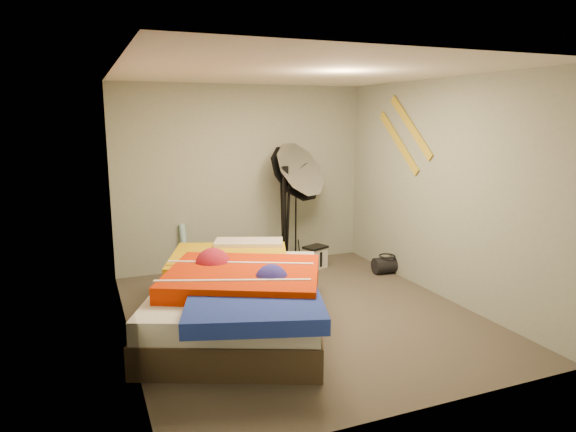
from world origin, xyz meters
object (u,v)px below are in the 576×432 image
photo_umbrella (295,174)px  camera_tripod (285,213)px  tote_bag (244,258)px  camera_case (315,258)px  wrapping_roll (184,249)px  bed (240,296)px  duffel_bag (387,265)px

photo_umbrella → camera_tripod: 0.58m
tote_bag → camera_case: (0.95, -0.25, -0.03)m
wrapping_roll → bed: bearing=-85.2°
camera_case → bed: size_ratio=0.10×
camera_case → duffel_bag: size_ratio=0.79×
camera_case → duffel_bag: (0.79, -0.58, -0.03)m
camera_case → bed: (-1.56, -1.57, 0.19)m
wrapping_roll → camera_case: wrapping_roll is taller
wrapping_roll → photo_umbrella: size_ratio=0.37×
bed → wrapping_roll: bearing=94.8°
photo_umbrella → camera_tripod: photo_umbrella is taller
wrapping_roll → photo_umbrella: (1.48, -0.28, 0.97)m
wrapping_roll → duffel_bag: wrapping_roll is taller
photo_umbrella → camera_case: bearing=-30.8°
tote_bag → duffel_bag: bearing=-29.6°
tote_bag → wrapping_roll: (-0.78, 0.18, 0.16)m
camera_case → camera_tripod: camera_tripod is taller
bed → photo_umbrella: size_ratio=1.53×
wrapping_roll → tote_bag: bearing=-13.2°
bed → photo_umbrella: bearing=52.7°
tote_bag → camera_case: tote_bag is taller
camera_case → photo_umbrella: (-0.25, 0.15, 1.17)m
wrapping_roll → bed: 2.01m
wrapping_roll → duffel_bag: bearing=-21.9°
tote_bag → camera_tripod: size_ratio=0.24×
camera_case → camera_tripod: (-0.49, -0.07, 0.68)m
wrapping_roll → camera_case: (1.73, -0.43, -0.19)m
camera_case → photo_umbrella: bearing=127.3°
duffel_bag → photo_umbrella: 1.74m
tote_bag → camera_case: 0.98m
duffel_bag → bed: bearing=-151.7°
tote_bag → wrapping_roll: 0.81m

